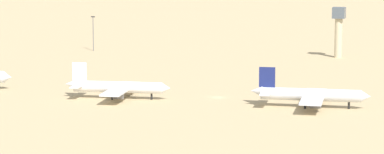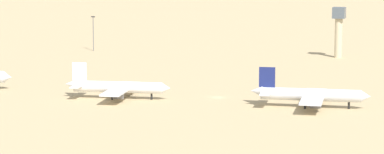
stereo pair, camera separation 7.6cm
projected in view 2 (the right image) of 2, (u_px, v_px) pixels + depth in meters
ground at (217, 97)px, 256.75m from camera, size 4000.00×4000.00×0.00m
parked_jet_white_3 at (117, 87)px, 254.02m from camera, size 32.44×27.58×10.73m
parked_jet_navy_4 at (309, 95)px, 239.06m from camera, size 33.82×28.61×11.17m
control_tower at (339, 27)px, 356.24m from camera, size 5.20×5.20×21.25m
light_pole_west at (93, 31)px, 382.49m from camera, size 1.80×0.50×15.68m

